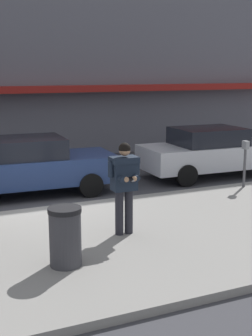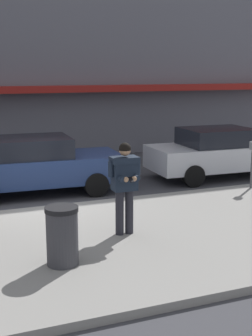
% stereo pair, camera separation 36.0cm
% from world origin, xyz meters
% --- Properties ---
extents(ground_plane, '(80.00, 80.00, 0.00)m').
position_xyz_m(ground_plane, '(0.00, 0.00, 0.00)').
color(ground_plane, '#3D3D42').
extents(sidewalk, '(32.00, 5.30, 0.14)m').
position_xyz_m(sidewalk, '(1.00, -2.85, 0.07)').
color(sidewalk, gray).
rests_on(sidewalk, ground).
extents(curb_paint_line, '(28.00, 0.12, 0.01)m').
position_xyz_m(curb_paint_line, '(1.00, 0.05, 0.00)').
color(curb_paint_line, silver).
rests_on(curb_paint_line, ground).
extents(storefront_facade, '(28.00, 4.70, 10.97)m').
position_xyz_m(storefront_facade, '(1.00, 8.49, 5.48)').
color(storefront_facade, slate).
rests_on(storefront_facade, ground).
extents(parked_sedan_mid, '(4.58, 2.09, 1.54)m').
position_xyz_m(parked_sedan_mid, '(0.23, 1.54, 0.79)').
color(parked_sedan_mid, navy).
rests_on(parked_sedan_mid, ground).
extents(parked_sedan_far, '(4.56, 2.05, 1.54)m').
position_xyz_m(parked_sedan_far, '(5.91, 1.39, 0.79)').
color(parked_sedan_far, silver).
rests_on(parked_sedan_far, ground).
extents(man_texting_on_phone, '(0.65, 0.58, 1.81)m').
position_xyz_m(man_texting_on_phone, '(1.11, -2.70, 1.25)').
color(man_texting_on_phone, '#23232B').
rests_on(man_texting_on_phone, sidewalk).
extents(parking_meter, '(0.12, 0.18, 1.27)m').
position_xyz_m(parking_meter, '(5.63, -0.60, 0.97)').
color(parking_meter, '#4C4C51').
rests_on(parking_meter, sidewalk).
extents(trash_bin, '(0.55, 0.55, 0.98)m').
position_xyz_m(trash_bin, '(-0.37, -3.67, 0.63)').
color(trash_bin, '#38383D').
rests_on(trash_bin, sidewalk).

